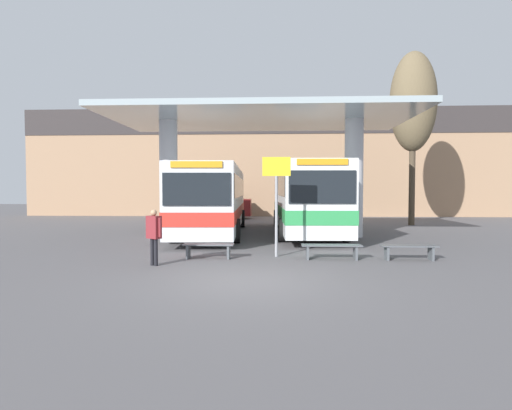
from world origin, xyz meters
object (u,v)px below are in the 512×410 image
(transit_bus_left_bay, at_px, (214,198))
(info_sign_platform, at_px, (276,186))
(pedestrian_waiting, at_px, (154,231))
(parked_car_street, at_px, (221,205))
(waiting_bench_mid_platform, at_px, (208,248))
(poplar_tree_behind_left, at_px, (413,103))
(waiting_bench_far_platform, at_px, (331,248))
(waiting_bench_near_pillar, at_px, (409,249))
(transit_bus_center_bay, at_px, (305,196))

(transit_bus_left_bay, bearing_deg, info_sign_platform, 111.40)
(pedestrian_waiting, bearing_deg, parked_car_street, 124.45)
(waiting_bench_mid_platform, relative_size, poplar_tree_behind_left, 0.15)
(waiting_bench_far_platform, relative_size, pedestrian_waiting, 1.16)
(waiting_bench_near_pillar, bearing_deg, transit_bus_left_bay, 134.53)
(waiting_bench_near_pillar, height_order, waiting_bench_mid_platform, same)
(waiting_bench_near_pillar, xyz_separation_m, parked_car_street, (-8.13, 17.30, 0.71))
(waiting_bench_mid_platform, distance_m, pedestrian_waiting, 1.92)
(waiting_bench_near_pillar, relative_size, poplar_tree_behind_left, 0.16)
(waiting_bench_mid_platform, bearing_deg, waiting_bench_far_platform, 0.00)
(info_sign_platform, bearing_deg, waiting_bench_mid_platform, -168.17)
(poplar_tree_behind_left, bearing_deg, pedestrian_waiting, -130.74)
(waiting_bench_mid_platform, distance_m, poplar_tree_behind_left, 17.67)
(waiting_bench_near_pillar, bearing_deg, pedestrian_waiting, -170.77)
(waiting_bench_far_platform, height_order, info_sign_platform, info_sign_platform)
(waiting_bench_mid_platform, bearing_deg, transit_bus_left_bay, 97.28)
(transit_bus_center_bay, xyz_separation_m, pedestrian_waiting, (-4.90, -8.82, -0.86))
(transit_bus_left_bay, height_order, waiting_bench_far_platform, transit_bus_left_bay)
(pedestrian_waiting, xyz_separation_m, poplar_tree_behind_left, (11.75, 13.64, 6.43))
(pedestrian_waiting, bearing_deg, transit_bus_left_bay, 119.60)
(transit_bus_left_bay, xyz_separation_m, waiting_bench_near_pillar, (7.07, -7.19, -1.42))
(transit_bus_left_bay, distance_m, transit_bus_center_bay, 4.49)
(waiting_bench_mid_platform, xyz_separation_m, waiting_bench_far_platform, (3.81, 0.00, 0.01))
(info_sign_platform, height_order, poplar_tree_behind_left, poplar_tree_behind_left)
(transit_bus_left_bay, xyz_separation_m, parked_car_street, (-1.06, 10.12, -0.72))
(waiting_bench_mid_platform, height_order, poplar_tree_behind_left, poplar_tree_behind_left)
(transit_bus_center_bay, distance_m, waiting_bench_far_platform, 7.75)
(poplar_tree_behind_left, bearing_deg, waiting_bench_mid_platform, -129.95)
(waiting_bench_near_pillar, height_order, parked_car_street, parked_car_street)
(waiting_bench_far_platform, relative_size, info_sign_platform, 0.58)
(transit_bus_center_bay, xyz_separation_m, waiting_bench_mid_platform, (-3.56, -7.60, -1.49))
(info_sign_platform, relative_size, poplar_tree_behind_left, 0.30)
(parked_car_street, bearing_deg, transit_bus_left_bay, -85.15)
(parked_car_street, bearing_deg, waiting_bench_mid_platform, -84.61)
(waiting_bench_mid_platform, bearing_deg, poplar_tree_behind_left, 50.05)
(waiting_bench_near_pillar, height_order, poplar_tree_behind_left, poplar_tree_behind_left)
(transit_bus_left_bay, relative_size, transit_bus_center_bay, 1.04)
(transit_bus_left_bay, height_order, parked_car_street, transit_bus_left_bay)
(transit_bus_left_bay, distance_m, pedestrian_waiting, 8.45)
(transit_bus_left_bay, xyz_separation_m, pedestrian_waiting, (-0.42, -8.40, -0.80))
(waiting_bench_far_platform, bearing_deg, waiting_bench_near_pillar, 0.00)
(transit_bus_left_bay, distance_m, info_sign_platform, 7.41)
(transit_bus_left_bay, bearing_deg, waiting_bench_far_platform, 120.49)
(transit_bus_left_bay, xyz_separation_m, info_sign_platform, (3.04, -6.74, 0.49))
(info_sign_platform, bearing_deg, waiting_bench_far_platform, -14.71)
(waiting_bench_far_platform, distance_m, info_sign_platform, 2.59)
(pedestrian_waiting, relative_size, poplar_tree_behind_left, 0.15)
(transit_bus_left_bay, distance_m, parked_car_street, 10.20)
(poplar_tree_behind_left, bearing_deg, parked_car_street, 158.48)
(poplar_tree_behind_left, height_order, parked_car_street, poplar_tree_behind_left)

